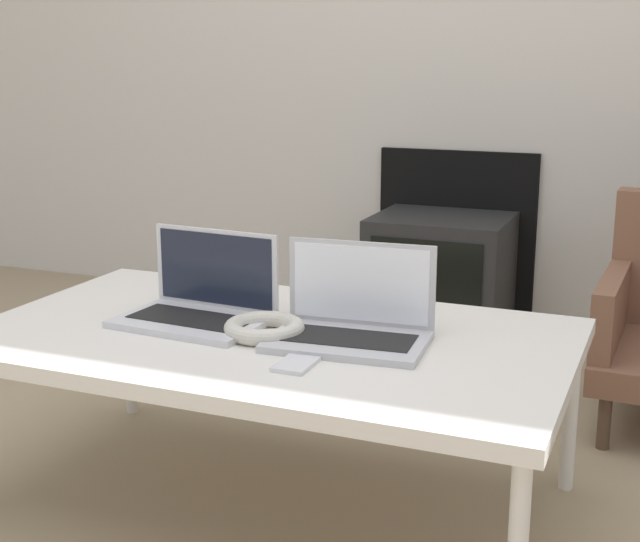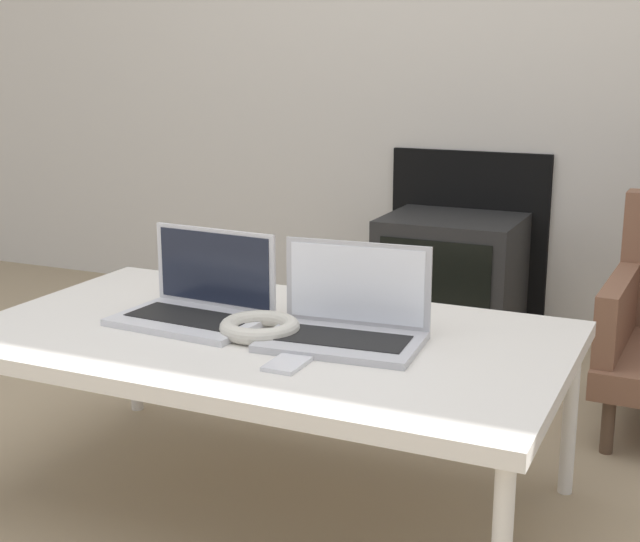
% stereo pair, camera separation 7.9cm
% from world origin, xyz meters
% --- Properties ---
extents(table, '(1.36, 0.80, 0.44)m').
position_xyz_m(table, '(0.00, 0.31, 0.41)').
color(table, silver).
rests_on(table, ground_plane).
extents(laptop_left, '(0.36, 0.25, 0.21)m').
position_xyz_m(laptop_left, '(-0.19, 0.33, 0.48)').
color(laptop_left, silver).
rests_on(laptop_left, table).
extents(laptop_right, '(0.36, 0.26, 0.21)m').
position_xyz_m(laptop_right, '(0.19, 0.33, 0.48)').
color(laptop_right, '#B2B2B7').
rests_on(laptop_right, table).
extents(headphones, '(0.18, 0.18, 0.04)m').
position_xyz_m(headphones, '(0.00, 0.28, 0.45)').
color(headphones, beige).
rests_on(headphones, table).
extents(phone, '(0.07, 0.14, 0.01)m').
position_xyz_m(phone, '(0.15, 0.14, 0.44)').
color(phone, silver).
rests_on(phone, table).
extents(tv, '(0.51, 0.44, 0.46)m').
position_xyz_m(tv, '(0.01, 1.79, 0.23)').
color(tv, black).
rests_on(tv, ground_plane).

